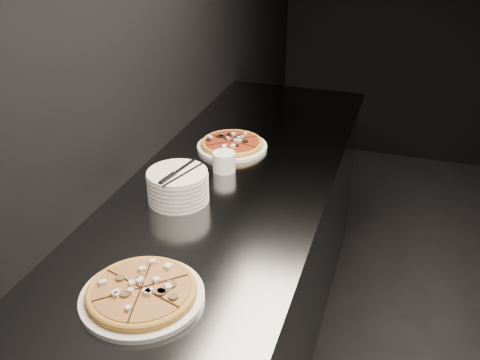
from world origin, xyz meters
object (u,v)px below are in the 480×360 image
(counter, at_px, (226,288))
(pizza_tomato, at_px, (232,144))
(pizza_mushroom, at_px, (142,293))
(cutlery, at_px, (177,174))
(ramekin, at_px, (224,161))
(plate_stack, at_px, (178,186))

(counter, distance_m, pizza_tomato, 0.60)
(pizza_mushroom, relative_size, cutlery, 1.71)
(pizza_mushroom, relative_size, ramekin, 4.20)
(pizza_tomato, relative_size, ramekin, 3.71)
(counter, height_order, cutlery, cutlery)
(plate_stack, xyz_separation_m, ramekin, (0.08, 0.26, -0.01))
(cutlery, distance_m, ramekin, 0.29)
(pizza_tomato, height_order, ramekin, ramekin)
(counter, xyz_separation_m, ramekin, (-0.05, 0.14, 0.50))
(pizza_tomato, xyz_separation_m, cutlery, (-0.03, -0.48, 0.09))
(pizza_tomato, height_order, cutlery, cutlery)
(counter, xyz_separation_m, pizza_tomato, (-0.09, 0.34, 0.48))
(pizza_mushroom, xyz_separation_m, cutlery, (-0.11, 0.50, 0.09))
(pizza_mushroom, distance_m, ramekin, 0.77)
(counter, height_order, pizza_mushroom, pizza_mushroom)
(counter, height_order, plate_stack, plate_stack)
(pizza_mushroom, distance_m, plate_stack, 0.53)
(cutlery, bearing_deg, ramekin, 86.88)
(plate_stack, distance_m, ramekin, 0.27)
(pizza_tomato, bearing_deg, plate_stack, -95.05)
(counter, bearing_deg, plate_stack, -136.90)
(pizza_mushroom, bearing_deg, pizza_tomato, 94.61)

